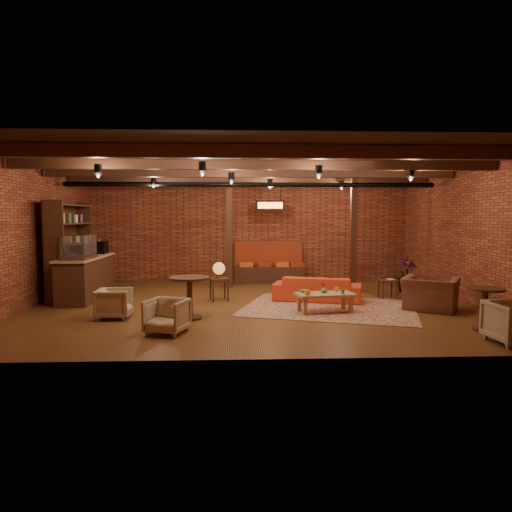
{
  "coord_description": "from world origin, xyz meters",
  "views": [
    {
      "loc": [
        -0.39,
        -10.33,
        2.03
      ],
      "look_at": [
        0.06,
        0.2,
        1.11
      ],
      "focal_mm": 32.0,
      "sensor_mm": 36.0,
      "label": 1
    }
  ],
  "objects_px": {
    "coffee_table": "(324,295)",
    "armchair_a": "(114,302)",
    "side_table_lamp": "(219,271)",
    "round_table_left": "(190,290)",
    "side_table_book": "(387,281)",
    "plant_tall": "(407,241)",
    "round_table_right": "(485,302)",
    "armchair_right": "(430,288)",
    "sofa": "(317,289)",
    "armchair_b": "(167,314)"
  },
  "relations": [
    {
      "from": "round_table_right",
      "to": "armchair_a",
      "type": "bearing_deg",
      "value": 169.48
    },
    {
      "from": "round_table_left",
      "to": "side_table_book",
      "type": "xyz_separation_m",
      "value": [
        4.67,
        2.07,
        -0.14
      ]
    },
    {
      "from": "side_table_lamp",
      "to": "plant_tall",
      "type": "xyz_separation_m",
      "value": [
        4.96,
        0.98,
        0.66
      ]
    },
    {
      "from": "round_table_left",
      "to": "side_table_lamp",
      "type": "bearing_deg",
      "value": 75.43
    },
    {
      "from": "armchair_a",
      "to": "armchair_right",
      "type": "height_order",
      "value": "armchair_right"
    },
    {
      "from": "coffee_table",
      "to": "plant_tall",
      "type": "height_order",
      "value": "plant_tall"
    },
    {
      "from": "round_table_left",
      "to": "round_table_right",
      "type": "height_order",
      "value": "round_table_left"
    },
    {
      "from": "plant_tall",
      "to": "armchair_a",
      "type": "bearing_deg",
      "value": -157.91
    },
    {
      "from": "side_table_lamp",
      "to": "armchair_a",
      "type": "bearing_deg",
      "value": -137.46
    },
    {
      "from": "coffee_table",
      "to": "side_table_book",
      "type": "height_order",
      "value": "coffee_table"
    },
    {
      "from": "side_table_book",
      "to": "side_table_lamp",
      "type": "bearing_deg",
      "value": -178.38
    },
    {
      "from": "coffee_table",
      "to": "round_table_left",
      "type": "distance_m",
      "value": 2.83
    },
    {
      "from": "armchair_a",
      "to": "round_table_left",
      "type": "bearing_deg",
      "value": -95.85
    },
    {
      "from": "coffee_table",
      "to": "round_table_right",
      "type": "height_order",
      "value": "round_table_right"
    },
    {
      "from": "sofa",
      "to": "coffee_table",
      "type": "xyz_separation_m",
      "value": [
        -0.08,
        -1.31,
        0.07
      ]
    },
    {
      "from": "sofa",
      "to": "armchair_a",
      "type": "distance_m",
      "value": 4.69
    },
    {
      "from": "coffee_table",
      "to": "armchair_right",
      "type": "relative_size",
      "value": 1.16
    },
    {
      "from": "sofa",
      "to": "armchair_right",
      "type": "distance_m",
      "value": 2.55
    },
    {
      "from": "side_table_lamp",
      "to": "side_table_book",
      "type": "height_order",
      "value": "side_table_lamp"
    },
    {
      "from": "armchair_right",
      "to": "side_table_book",
      "type": "xyz_separation_m",
      "value": [
        -0.45,
        1.47,
        -0.05
      ]
    },
    {
      "from": "side_table_book",
      "to": "round_table_right",
      "type": "bearing_deg",
      "value": -78.31
    },
    {
      "from": "armchair_right",
      "to": "side_table_book",
      "type": "relative_size",
      "value": 2.29
    },
    {
      "from": "armchair_right",
      "to": "plant_tall",
      "type": "xyz_separation_m",
      "value": [
        0.34,
        2.33,
        0.88
      ]
    },
    {
      "from": "coffee_table",
      "to": "armchair_a",
      "type": "xyz_separation_m",
      "value": [
        -4.29,
        -0.37,
        -0.04
      ]
    },
    {
      "from": "coffee_table",
      "to": "side_table_lamp",
      "type": "relative_size",
      "value": 1.38
    },
    {
      "from": "side_table_lamp",
      "to": "plant_tall",
      "type": "height_order",
      "value": "plant_tall"
    },
    {
      "from": "side_table_lamp",
      "to": "armchair_b",
      "type": "xyz_separation_m",
      "value": [
        -0.79,
        -3.06,
        -0.37
      ]
    },
    {
      "from": "armchair_b",
      "to": "plant_tall",
      "type": "xyz_separation_m",
      "value": [
        5.75,
        4.04,
        1.03
      ]
    },
    {
      "from": "coffee_table",
      "to": "armchair_right",
      "type": "bearing_deg",
      "value": 3.28
    },
    {
      "from": "coffee_table",
      "to": "side_table_lamp",
      "type": "bearing_deg",
      "value": 146.92
    },
    {
      "from": "round_table_left",
      "to": "side_table_book",
      "type": "relative_size",
      "value": 1.74
    },
    {
      "from": "round_table_left",
      "to": "plant_tall",
      "type": "xyz_separation_m",
      "value": [
        5.47,
        2.93,
        0.8
      ]
    },
    {
      "from": "sofa",
      "to": "round_table_left",
      "type": "bearing_deg",
      "value": 48.0
    },
    {
      "from": "sofa",
      "to": "side_table_lamp",
      "type": "height_order",
      "value": "side_table_lamp"
    },
    {
      "from": "sofa",
      "to": "side_table_lamp",
      "type": "xyz_separation_m",
      "value": [
        -2.36,
        0.17,
        0.41
      ]
    },
    {
      "from": "side_table_lamp",
      "to": "round_table_left",
      "type": "distance_m",
      "value": 2.02
    },
    {
      "from": "side_table_lamp",
      "to": "round_table_left",
      "type": "relative_size",
      "value": 1.11
    },
    {
      "from": "armchair_b",
      "to": "armchair_right",
      "type": "relative_size",
      "value": 0.6
    },
    {
      "from": "armchair_a",
      "to": "round_table_right",
      "type": "xyz_separation_m",
      "value": [
        6.85,
        -1.27,
        0.18
      ]
    },
    {
      "from": "armchair_b",
      "to": "armchair_right",
      "type": "bearing_deg",
      "value": 35.24
    },
    {
      "from": "coffee_table",
      "to": "armchair_a",
      "type": "relative_size",
      "value": 1.94
    },
    {
      "from": "round_table_right",
      "to": "side_table_lamp",
      "type": "bearing_deg",
      "value": 147.13
    },
    {
      "from": "armchair_right",
      "to": "armchair_a",
      "type": "bearing_deg",
      "value": 36.46
    },
    {
      "from": "sofa",
      "to": "round_table_left",
      "type": "distance_m",
      "value": 3.38
    },
    {
      "from": "armchair_b",
      "to": "sofa",
      "type": "bearing_deg",
      "value": 60.23
    },
    {
      "from": "armchair_a",
      "to": "round_table_right",
      "type": "bearing_deg",
      "value": -102.66
    },
    {
      "from": "sofa",
      "to": "side_table_lamp",
      "type": "relative_size",
      "value": 2.22
    },
    {
      "from": "round_table_left",
      "to": "coffee_table",
      "type": "bearing_deg",
      "value": 9.53
    },
    {
      "from": "sofa",
      "to": "round_table_right",
      "type": "height_order",
      "value": "round_table_right"
    },
    {
      "from": "coffee_table",
      "to": "side_table_book",
      "type": "bearing_deg",
      "value": 40.26
    }
  ]
}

